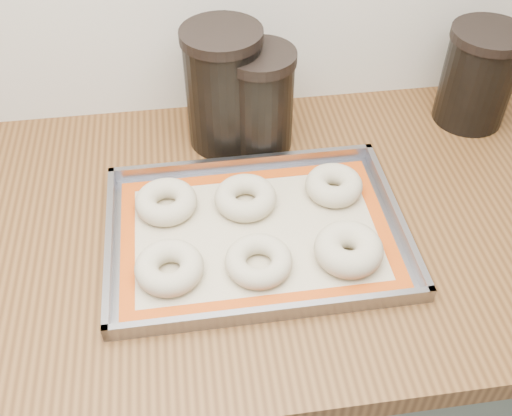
{
  "coord_description": "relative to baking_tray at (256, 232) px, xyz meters",
  "views": [
    {
      "loc": [
        -0.33,
        1.0,
        1.59
      ],
      "look_at": [
        -0.24,
        1.64,
        0.96
      ],
      "focal_mm": 42.0,
      "sensor_mm": 36.0,
      "label": 1
    }
  ],
  "objects": [
    {
      "name": "cabinet",
      "position": [
        0.24,
        0.04,
        -0.48
      ],
      "size": [
        3.0,
        0.65,
        0.86
      ],
      "primitive_type": "cube",
      "color": "slate",
      "rests_on": "floor"
    },
    {
      "name": "countertop",
      "position": [
        0.24,
        0.04,
        -0.03
      ],
      "size": [
        3.06,
        0.68,
        0.04
      ],
      "primitive_type": "cube",
      "color": "brown",
      "rests_on": "cabinet"
    },
    {
      "name": "baking_tray",
      "position": [
        0.0,
        0.0,
        0.0
      ],
      "size": [
        0.46,
        0.33,
        0.03
      ],
      "rotation": [
        0.0,
        0.0,
        0.0
      ],
      "color": "gray",
      "rests_on": "countertop"
    },
    {
      "name": "baking_mat",
      "position": [
        -0.0,
        0.0,
        -0.0
      ],
      "size": [
        0.42,
        0.29,
        0.0
      ],
      "rotation": [
        0.0,
        0.0,
        0.0
      ],
      "color": "#C6B793",
      "rests_on": "baking_tray"
    },
    {
      "name": "bagel_front_left",
      "position": [
        -0.14,
        -0.07,
        0.02
      ],
      "size": [
        0.13,
        0.13,
        0.04
      ],
      "primitive_type": "torus",
      "rotation": [
        0.0,
        0.0,
        -0.33
      ],
      "color": "beige",
      "rests_on": "baking_mat"
    },
    {
      "name": "bagel_front_mid",
      "position": [
        -0.01,
        -0.07,
        0.01
      ],
      "size": [
        0.1,
        0.1,
        0.03
      ],
      "primitive_type": "torus",
      "rotation": [
        0.0,
        0.0,
        -0.03
      ],
      "color": "beige",
      "rests_on": "baking_mat"
    },
    {
      "name": "bagel_front_right",
      "position": [
        0.13,
        -0.07,
        0.02
      ],
      "size": [
        0.13,
        0.13,
        0.04
      ],
      "primitive_type": "torus",
      "rotation": [
        0.0,
        0.0,
        0.27
      ],
      "color": "beige",
      "rests_on": "baking_mat"
    },
    {
      "name": "bagel_back_left",
      "position": [
        -0.14,
        0.07,
        0.01
      ],
      "size": [
        0.11,
        0.11,
        0.03
      ],
      "primitive_type": "torus",
      "rotation": [
        0.0,
        0.0,
        0.11
      ],
      "color": "beige",
      "rests_on": "baking_mat"
    },
    {
      "name": "bagel_back_mid",
      "position": [
        -0.01,
        0.06,
        0.01
      ],
      "size": [
        0.1,
        0.1,
        0.03
      ],
      "primitive_type": "torus",
      "rotation": [
        0.0,
        0.0,
        -0.04
      ],
      "color": "beige",
      "rests_on": "baking_mat"
    },
    {
      "name": "bagel_back_right",
      "position": [
        0.14,
        0.07,
        0.02
      ],
      "size": [
        0.1,
        0.1,
        0.04
      ],
      "primitive_type": "torus",
      "rotation": [
        0.0,
        0.0,
        0.07
      ],
      "color": "beige",
      "rests_on": "baking_mat"
    },
    {
      "name": "canister_left",
      "position": [
        -0.02,
        0.25,
        0.1
      ],
      "size": [
        0.14,
        0.14,
        0.22
      ],
      "color": "black",
      "rests_on": "countertop"
    },
    {
      "name": "canister_mid",
      "position": [
        0.04,
        0.23,
        0.09
      ],
      "size": [
        0.12,
        0.12,
        0.19
      ],
      "color": "black",
      "rests_on": "countertop"
    },
    {
      "name": "canister_right",
      "position": [
        0.45,
        0.25,
        0.09
      ],
      "size": [
        0.14,
        0.14,
        0.18
      ],
      "color": "black",
      "rests_on": "countertop"
    }
  ]
}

